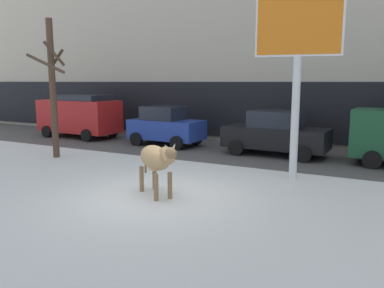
% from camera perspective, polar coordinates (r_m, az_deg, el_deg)
% --- Properties ---
extents(ground_plane, '(120.00, 120.00, 0.00)m').
position_cam_1_polar(ground_plane, '(10.29, -5.17, -7.73)').
color(ground_plane, white).
extents(road_strip, '(60.00, 5.60, 0.01)m').
position_cam_1_polar(road_strip, '(16.60, 8.45, -1.24)').
color(road_strip, '#514F4C').
rests_on(road_strip, ground).
extents(building_facade, '(44.00, 6.10, 13.00)m').
position_cam_1_polar(building_facade, '(22.02, 14.05, 18.10)').
color(building_facade, '#BCB29E').
rests_on(building_facade, ground).
extents(cow_tan, '(1.82, 1.38, 1.54)m').
position_cam_1_polar(cow_tan, '(10.09, -5.40, -2.25)').
color(cow_tan, tan).
rests_on(cow_tan, ground).
extents(billboard, '(2.51, 0.72, 5.56)m').
position_cam_1_polar(billboard, '(12.12, 15.61, 15.15)').
color(billboard, silver).
rests_on(billboard, ground).
extents(car_red_van, '(4.68, 2.27, 2.32)m').
position_cam_1_polar(car_red_van, '(21.65, -16.48, 4.23)').
color(car_red_van, red).
rests_on(car_red_van, ground).
extents(car_blue_hatchback, '(3.57, 2.04, 1.86)m').
position_cam_1_polar(car_blue_hatchback, '(18.21, -3.95, 2.70)').
color(car_blue_hatchback, '#233D9E').
rests_on(car_blue_hatchback, ground).
extents(car_black_sedan, '(4.27, 2.12, 1.84)m').
position_cam_1_polar(car_black_sedan, '(16.04, 12.36, 1.55)').
color(car_black_sedan, black).
rests_on(car_black_sedan, ground).
extents(pedestrian_near_billboard, '(0.36, 0.24, 1.73)m').
position_cam_1_polar(pedestrian_near_billboard, '(23.13, -8.71, 3.90)').
color(pedestrian_near_billboard, '#282833').
rests_on(pedestrian_near_billboard, ground).
extents(pedestrian_far_left, '(0.36, 0.24, 1.73)m').
position_cam_1_polar(pedestrian_far_left, '(21.07, -0.24, 3.49)').
color(pedestrian_far_left, '#282833').
rests_on(pedestrian_far_left, ground).
extents(bare_tree_right_lot, '(1.34, 1.37, 5.41)m').
position_cam_1_polar(bare_tree_right_lot, '(16.04, -20.10, 8.12)').
color(bare_tree_right_lot, '#4C3828').
rests_on(bare_tree_right_lot, ground).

